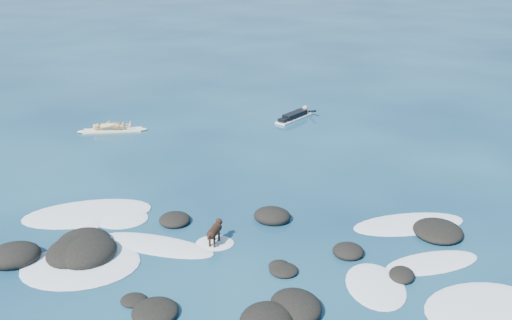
{
  "coord_description": "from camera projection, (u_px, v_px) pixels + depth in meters",
  "views": [
    {
      "loc": [
        1.59,
        -14.24,
        8.08
      ],
      "look_at": [
        0.67,
        4.0,
        0.9
      ],
      "focal_mm": 40.0,
      "sensor_mm": 36.0,
      "label": 1
    }
  ],
  "objects": [
    {
      "name": "dog",
      "position": [
        215.0,
        230.0,
        15.88
      ],
      "size": [
        0.43,
        1.04,
        0.67
      ],
      "rotation": [
        0.0,
        0.0,
        1.33
      ],
      "color": "black",
      "rests_on": "ground"
    },
    {
      "name": "paddling_surfer_rig",
      "position": [
        295.0,
        116.0,
        26.98
      ],
      "size": [
        1.97,
        2.41,
        0.47
      ],
      "rotation": [
        0.0,
        0.0,
        0.95
      ],
      "color": "white",
      "rests_on": "ground"
    },
    {
      "name": "ground",
      "position": [
        226.0,
        240.0,
        16.27
      ],
      "size": [
        160.0,
        160.0,
        0.0
      ],
      "primitive_type": "plane",
      "color": "#0A2642",
      "rests_on": "ground"
    },
    {
      "name": "standing_surfer_rig",
      "position": [
        111.0,
        117.0,
        25.06
      ],
      "size": [
        3.05,
        0.97,
        1.74
      ],
      "rotation": [
        0.0,
        0.0,
        0.18
      ],
      "color": "#FDF9CB",
      "rests_on": "ground"
    },
    {
      "name": "reef_rocks",
      "position": [
        177.0,
        257.0,
        15.16
      ],
      "size": [
        13.36,
        6.56,
        0.64
      ],
      "color": "black",
      "rests_on": "ground"
    },
    {
      "name": "breaking_foam",
      "position": [
        232.0,
        248.0,
        15.83
      ],
      "size": [
        14.79,
        7.41,
        0.12
      ],
      "color": "white",
      "rests_on": "ground"
    }
  ]
}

